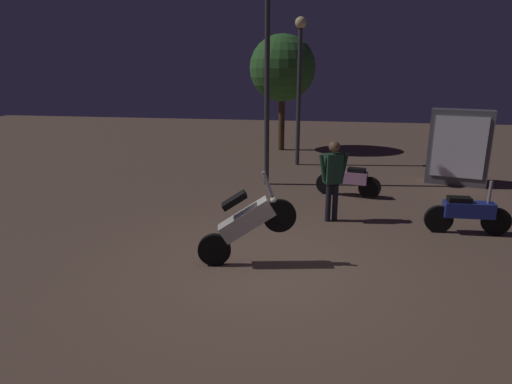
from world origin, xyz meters
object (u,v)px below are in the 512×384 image
Objects in this scene: kiosk_billboard at (459,148)px; person_rider_beside at (333,174)px; motorcycle_pink_parked_right at (348,180)px; motorcycle_white_foreground at (246,223)px; streetlamp_near at (267,56)px; motorcycle_blue_parked_left at (468,213)px; streetlamp_far at (299,73)px.

person_rider_beside is at bearing 61.30° from kiosk_billboard.
motorcycle_white_foreground is at bearing 79.64° from motorcycle_pink_parked_right.
kiosk_billboard is (5.30, 0.84, -2.46)m from streetlamp_near.
streetlamp_far is at bearing 121.76° from motorcycle_blue_parked_left.
motorcycle_pink_parked_right is (-2.25, 2.30, 0.00)m from motorcycle_blue_parked_left.
motorcycle_blue_parked_left is at bearing -56.96° from streetlamp_far.
motorcycle_blue_parked_left is 2.78m from person_rider_beside.
person_rider_beside is 5.06m from kiosk_billboard.
motorcycle_pink_parked_right is 3.56m from kiosk_billboard.
motorcycle_white_foreground reaches higher than motorcycle_blue_parked_left.
streetlamp_far is (0.69, 2.68, -0.49)m from streetlamp_near.
person_rider_beside is 0.37× the size of streetlamp_far.
person_rider_beside is at bearing 46.67° from motorcycle_white_foreground.
streetlamp_far is 2.25× the size of kiosk_billboard.
motorcycle_blue_parked_left is 0.95× the size of person_rider_beside.
motorcycle_pink_parked_right is 4.65m from streetlamp_far.
person_rider_beside reaches higher than motorcycle_pink_parked_right.
motorcycle_white_foreground is 0.78× the size of kiosk_billboard.
streetlamp_far is 5.33m from kiosk_billboard.
streetlamp_far is (0.32, 7.94, 2.27)m from motorcycle_white_foreground.
person_rider_beside is (-0.43, -1.96, 0.62)m from motorcycle_pink_parked_right.
motorcycle_pink_parked_right is 0.94× the size of person_rider_beside.
person_rider_beside is (-2.69, 0.35, 0.62)m from motorcycle_blue_parked_left.
motorcycle_pink_parked_right is (1.87, 4.40, -0.31)m from motorcycle_white_foreground.
streetlamp_near is at bearing -104.47° from streetlamp_far.
streetlamp_far is (-1.11, 5.50, 1.97)m from person_rider_beside.
streetlamp_far reaches higher than motorcycle_blue_parked_left.
motorcycle_blue_parked_left is 1.01× the size of motorcycle_pink_parked_right.
motorcycle_white_foreground is at bearing -86.00° from streetlamp_near.
motorcycle_white_foreground is at bearing 66.03° from kiosk_billboard.
motorcycle_pink_parked_right is at bearing -66.40° from streetlamp_far.
motorcycle_blue_parked_left and motorcycle_pink_parked_right have the same top height.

